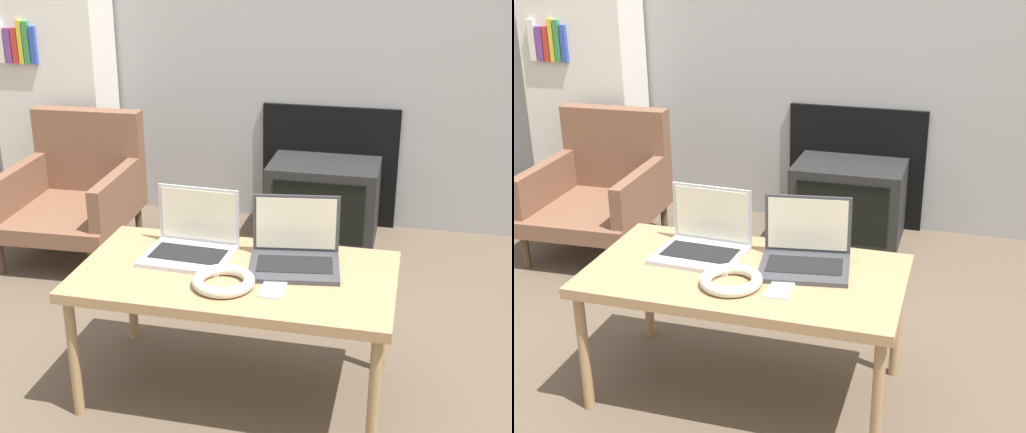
{
  "view_description": "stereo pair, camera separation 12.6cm",
  "coord_description": "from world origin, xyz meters",
  "views": [
    {
      "loc": [
        0.56,
        -1.92,
        1.54
      ],
      "look_at": [
        0.0,
        0.47,
        0.56
      ],
      "focal_mm": 50.0,
      "sensor_mm": 36.0,
      "label": 1
    },
    {
      "loc": [
        0.68,
        -1.89,
        1.54
      ],
      "look_at": [
        0.0,
        0.47,
        0.56
      ],
      "focal_mm": 50.0,
      "sensor_mm": 36.0,
      "label": 2
    }
  ],
  "objects": [
    {
      "name": "laptop_left",
      "position": [
        -0.19,
        0.27,
        0.53
      ],
      "size": [
        0.31,
        0.26,
        0.22
      ],
      "rotation": [
        0.0,
        0.0,
        -0.05
      ],
      "color": "#B2B2B7",
      "rests_on": "table"
    },
    {
      "name": "tv",
      "position": [
        0.09,
        1.65,
        0.21
      ],
      "size": [
        0.58,
        0.39,
        0.41
      ],
      "color": "black",
      "rests_on": "ground_plane"
    },
    {
      "name": "ground_plane",
      "position": [
        0.0,
        0.0,
        0.0
      ],
      "size": [
        14.0,
        14.0,
        0.0
      ],
      "primitive_type": "plane",
      "color": "brown"
    },
    {
      "name": "headphones",
      "position": [
        -0.01,
        0.05,
        0.5
      ],
      "size": [
        0.2,
        0.2,
        0.04
      ],
      "color": "beige",
      "rests_on": "table"
    },
    {
      "name": "armchair",
      "position": [
        -1.12,
        1.22,
        0.33
      ],
      "size": [
        0.61,
        0.7,
        0.69
      ],
      "rotation": [
        0.0,
        0.0,
        0.04
      ],
      "color": "brown",
      "rests_on": "ground_plane"
    },
    {
      "name": "table",
      "position": [
        0.0,
        0.17,
        0.44
      ],
      "size": [
        1.07,
        0.58,
        0.48
      ],
      "color": "#9E7A51",
      "rests_on": "ground_plane"
    },
    {
      "name": "phone",
      "position": [
        0.15,
        0.07,
        0.48
      ],
      "size": [
        0.07,
        0.14,
        0.01
      ],
      "color": "silver",
      "rests_on": "table"
    },
    {
      "name": "bookshelf",
      "position": [
        -1.44,
        1.7,
        0.81
      ],
      "size": [
        0.61,
        0.32,
        1.62
      ],
      "color": "silver",
      "rests_on": "ground_plane"
    },
    {
      "name": "laptop_right",
      "position": [
        0.18,
        0.27,
        0.53
      ],
      "size": [
        0.33,
        0.28,
        0.22
      ],
      "rotation": [
        0.0,
        0.0,
        0.15
      ],
      "color": "#38383D",
      "rests_on": "table"
    }
  ]
}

